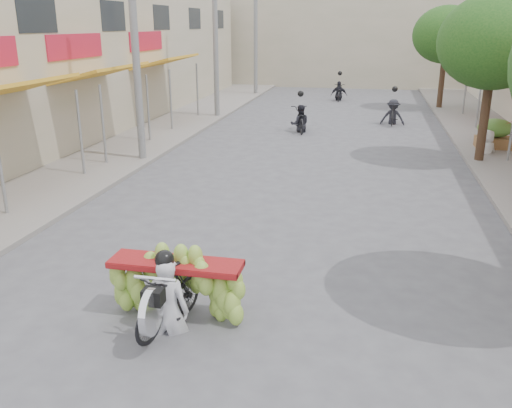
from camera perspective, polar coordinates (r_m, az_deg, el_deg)
The scene contains 13 objects.
sidewalk_left at distance 21.62m, azimuth -12.60°, elevation 6.64°, with size 4.00×60.00×0.12m, color gray.
far_building at distance 42.31m, azimuth 9.84°, elevation 17.06°, with size 20.00×6.00×7.00m, color #B1A68C.
utility_pole_mid at distance 17.81m, azimuth -12.69°, elevation 17.09°, with size 0.60×0.24×8.00m.
utility_pole_far at distance 26.28m, azimuth -4.31°, elevation 17.75°, with size 0.60×0.24×8.00m.
utility_pole_back at distance 35.02m, azimuth -0.04°, elevation 17.95°, with size 0.60×0.24×8.00m.
street_tree_mid at distance 18.61m, azimuth 23.79°, elevation 15.32°, with size 3.40×3.40×5.25m.
street_tree_far at distance 30.48m, azimuth 19.42°, elevation 16.44°, with size 3.40×3.40×5.25m.
produce_crate_far at distance 21.03m, azimuth 23.84°, elevation 7.02°, with size 1.20×0.88×1.16m.
banana_motorbike at distance 8.16m, azimuth -8.92°, elevation -7.94°, with size 2.20×1.83×2.15m.
pedestrian at distance 20.06m, azimuth 23.31°, elevation 7.18°, with size 0.90×0.74×1.58m.
bg_motorbike_a at distance 22.96m, azimuth 4.67°, elevation 9.37°, with size 1.08×1.91×1.95m.
bg_motorbike_b at distance 25.31m, azimuth 14.27°, elevation 9.96°, with size 1.09×1.88×1.95m.
bg_motorbike_c at distance 32.98m, azimuth 8.76°, elevation 12.09°, with size 0.98×1.62×1.95m.
Camera 1 is at (1.85, -4.26, 4.30)m, focal length 38.00 mm.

